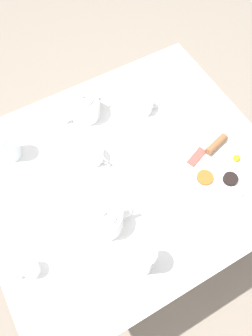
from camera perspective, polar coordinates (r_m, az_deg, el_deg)
The scene contains 13 objects.
ground_plane at distance 1.87m, azimuth -0.00°, elevation -10.81°, with size 8.00×8.00×0.00m, color gray.
table at distance 1.25m, azimuth -0.00°, elevation -1.99°, with size 1.06×0.91×0.74m.
breakfast_plate at distance 1.24m, azimuth 15.48°, elevation 0.71°, with size 0.29×0.29×0.04m.
teapot_near at distance 1.29m, azimuth -7.36°, elevation 10.59°, with size 0.21×0.12×0.12m.
teapot_far at distance 1.06m, azimuth -3.68°, elevation -8.91°, with size 0.21×0.12×0.12m.
teacup_with_saucer_left at distance 1.32m, azimuth 2.96°, elevation 10.67°, with size 0.14×0.14×0.06m.
teacup_with_saucer_right at distance 1.19m, azimuth -5.80°, elevation 2.11°, with size 0.14×0.14×0.06m.
water_glass_tall at distance 1.24m, azimuth -20.08°, elevation 3.86°, with size 0.07×0.07×0.14m.
water_glass_short at distance 1.01m, azimuth 3.03°, elevation -15.48°, with size 0.07×0.07×0.15m.
creamer_jug at distance 1.09m, azimuth -16.41°, elevation -16.55°, with size 0.08×0.05×0.06m.
fork_by_plate at distance 1.46m, azimuth 6.91°, elevation 15.69°, with size 0.04×0.16×0.00m.
knife_by_plate at distance 1.19m, azimuth -17.11°, elevation -5.46°, with size 0.19×0.09×0.00m.
spoon_for_tea at distance 1.10m, azimuth 10.59°, elevation -13.95°, with size 0.04×0.15×0.00m.
Camera 1 is at (0.27, 0.47, 1.79)m, focal length 35.00 mm.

